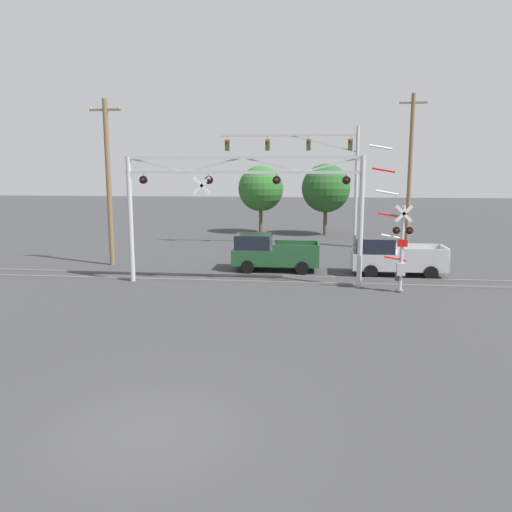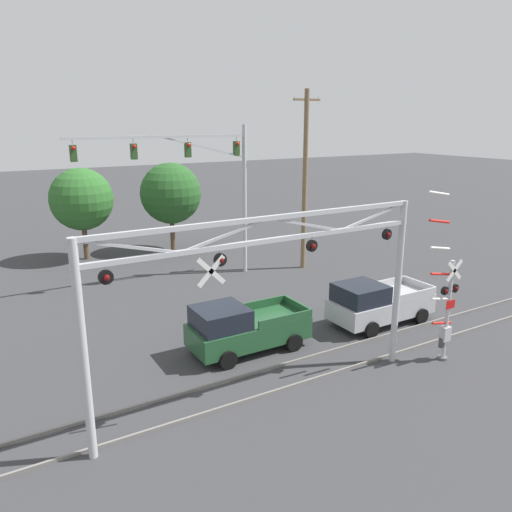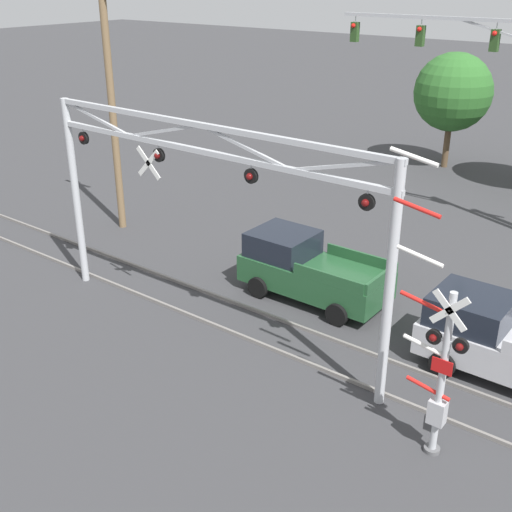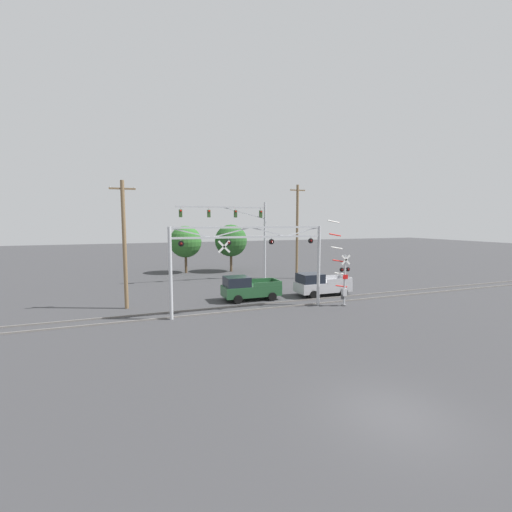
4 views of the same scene
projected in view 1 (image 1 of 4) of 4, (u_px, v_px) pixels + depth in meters
The scene contains 12 objects.
ground_plane at pixel (149, 432), 10.34m from camera, with size 200.00×200.00×0.00m, color #38383A.
rail_track_near at pixel (244, 281), 24.39m from camera, with size 80.00×0.08×0.10m, color gray.
rail_track_far at pixel (248, 276), 25.80m from camera, with size 80.00×0.08×0.10m, color gray.
crossing_gantry at pixel (242, 196), 23.43m from camera, with size 11.26×0.28×6.07m.
crossing_signal_mast at pixel (399, 245), 22.10m from camera, with size 2.04×0.35×6.53m.
traffic_signal_span at pixel (323, 164), 35.30m from camera, with size 9.85×0.39×8.53m.
pickup_truck_lead at pixel (271, 253), 27.34m from camera, with size 4.69×2.26×1.98m.
pickup_truck_following at pixel (392, 257), 26.04m from camera, with size 4.76×2.26×1.98m.
utility_pole_left at pixel (109, 181), 28.27m from camera, with size 1.80×0.28×9.35m.
utility_pole_right at pixel (410, 171), 33.66m from camera, with size 1.80×0.28×10.46m.
background_tree_beyond_span at pixel (326, 188), 42.15m from camera, with size 4.09×4.09×6.04m.
background_tree_far_left_verge at pixel (261, 189), 43.66m from camera, with size 3.96×3.96×5.90m.
Camera 1 is at (3.30, -9.27, 5.33)m, focal length 35.00 mm.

